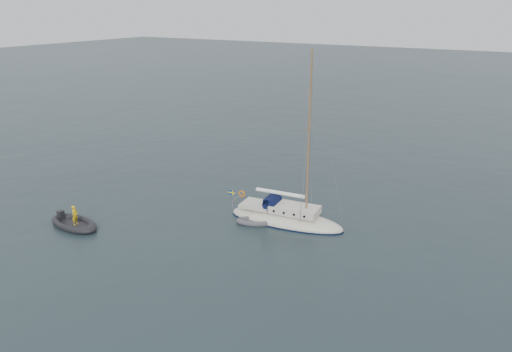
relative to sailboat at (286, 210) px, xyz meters
The scene contains 4 objects.
ground 2.43m from the sailboat, 90.58° to the right, with size 300.00×300.00×0.00m, color black.
sailboat is the anchor object (origin of this frame).
dinghy 2.26m from the sailboat, 142.90° to the right, with size 2.58×1.17×0.37m.
rib 14.25m from the sailboat, 146.45° to the right, with size 4.11×1.87×1.57m.
Camera 1 is at (14.18, -25.53, 14.10)m, focal length 35.00 mm.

